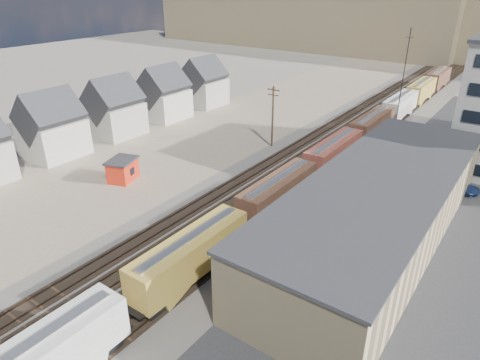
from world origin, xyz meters
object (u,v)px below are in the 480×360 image
Objects in this scene: maintenance_shed at (123,170)px; parked_car_blue at (460,185)px; freight_train at (354,138)px; utility_pole_north at (273,115)px.

parked_car_blue is (38.23, 23.65, -0.87)m from maintenance_shed.
maintenance_shed is 44.96m from parked_car_blue.
maintenance_shed is at bearing -128.75° from freight_train.
freight_train is at bearing 51.25° from maintenance_shed.
maintenance_shed is at bearing 147.07° from parked_car_blue.
utility_pole_north is at bearing -160.48° from freight_train.
freight_train is 35.11m from maintenance_shed.
utility_pole_north reaches higher than maintenance_shed.
freight_train is 23.38× the size of parked_car_blue.
freight_train is at bearing 102.45° from parked_car_blue.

